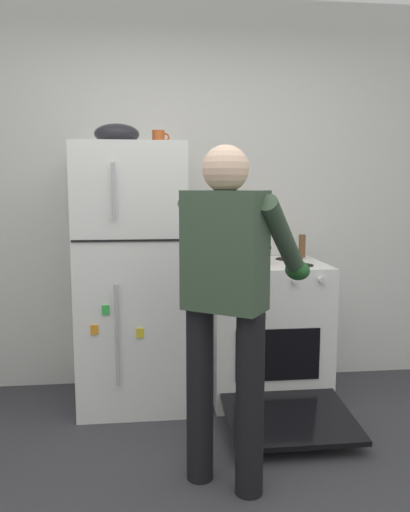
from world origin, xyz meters
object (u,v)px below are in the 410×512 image
pepper_mill (302,246)px  mixing_bowl (117,134)px  refrigerator (133,276)px  person_cook (229,287)px  red_pot (245,254)px  stove_range (267,331)px  coffee_mug (159,138)px

pepper_mill → mixing_bowl: 1.49m
refrigerator → mixing_bowl: size_ratio=5.99×
person_cook → pepper_mill: 1.41m
red_pot → pepper_mill: 0.52m
mixing_bowl → person_cook: bearing=-61.5°
refrigerator → stove_range: (0.89, -0.02, -0.39)m
stove_range → person_cook: person_cook is taller
person_cook → red_pot: size_ratio=4.70×
refrigerator → mixing_bowl: 0.91m
pepper_mill → mixing_bowl: mixing_bowl is taller
person_cook → coffee_mug: bearing=105.1°
person_cook → coffee_mug: coffee_mug is taller
refrigerator → red_pot: bearing=-3.9°
stove_range → coffee_mug: (-0.71, 0.07, 1.28)m
stove_range → red_pot: size_ratio=3.60×
stove_range → coffee_mug: size_ratio=10.93×
pepper_mill → stove_range: bearing=-144.0°
pepper_mill → mixing_bowl: (-1.27, -0.20, 0.74)m
person_cook → stove_range: bearing=67.0°
person_cook → pepper_mill: bearing=59.2°
refrigerator → person_cook: size_ratio=1.05×
refrigerator → red_pot: size_ratio=4.94×
coffee_mug → pepper_mill: coffee_mug is taller
stove_range → pepper_mill: 0.67m
mixing_bowl → stove_range: bearing=-1.1°
red_pot → mixing_bowl: mixing_bowl is taller
coffee_mug → mixing_bowl: size_ratio=0.40×
red_pot → refrigerator: bearing=176.1°
refrigerator → pepper_mill: 1.22m
refrigerator → coffee_mug: (0.18, 0.05, 0.89)m
red_pot → person_cook: bearing=-105.3°
refrigerator → person_cook: refrigerator is taller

